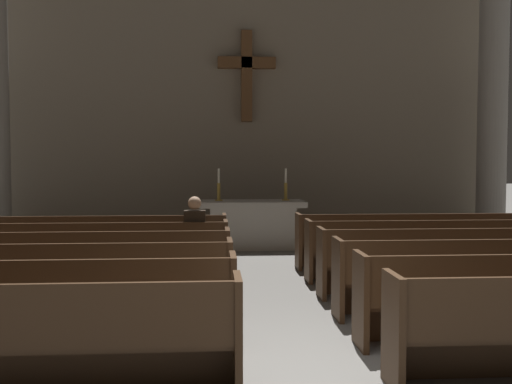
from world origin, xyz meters
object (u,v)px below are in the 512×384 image
(pew_left_row_6, at_px, (103,243))
(column_right_third, at_px, (493,102))
(candlestick_right, at_px, (286,190))
(pew_right_row_4, at_px, (467,261))
(pew_left_row_2, at_px, (21,306))
(pew_right_row_3, at_px, (506,276))
(altar, at_px, (252,223))
(pew_right_row_6, at_px, (415,240))
(candlestick_left, at_px, (219,190))
(pew_left_row_3, at_px, (51,283))
(pew_right_row_5, at_px, (438,249))
(pew_left_row_5, at_px, (90,253))
(lone_worshipper, at_px, (195,237))
(pew_left_row_4, at_px, (73,266))

(pew_left_row_6, bearing_deg, column_right_third, 20.80)
(candlestick_right, bearing_deg, pew_right_row_4, -66.87)
(pew_right_row_4, bearing_deg, candlestick_right, 113.13)
(pew_left_row_2, bearing_deg, pew_right_row_4, 22.33)
(pew_right_row_3, relative_size, altar, 1.87)
(column_right_third, relative_size, candlestick_right, 9.67)
(pew_right_row_6, relative_size, candlestick_right, 6.13)
(altar, bearing_deg, pew_right_row_4, -59.89)
(pew_right_row_4, relative_size, candlestick_left, 6.13)
(pew_right_row_4, relative_size, column_right_third, 0.63)
(pew_left_row_3, bearing_deg, pew_right_row_4, 11.60)
(pew_left_row_3, height_order, pew_left_row_6, same)
(pew_right_row_6, bearing_deg, pew_right_row_5, -90.00)
(candlestick_left, bearing_deg, column_right_third, 6.31)
(pew_left_row_5, distance_m, candlestick_left, 4.07)
(pew_right_row_3, distance_m, column_right_third, 7.44)
(pew_right_row_4, xyz_separation_m, pew_right_row_6, (0.00, 2.18, 0.00))
(pew_left_row_2, xyz_separation_m, pew_left_row_5, (0.00, 3.27, 0.00))
(column_right_third, height_order, lone_worshipper, column_right_third)
(pew_right_row_3, height_order, candlestick_right, candlestick_right)
(pew_right_row_3, bearing_deg, column_right_third, 66.26)
(pew_left_row_5, bearing_deg, pew_right_row_6, 11.60)
(pew_left_row_4, relative_size, altar, 1.87)
(pew_right_row_6, bearing_deg, pew_right_row_4, -90.00)
(pew_left_row_4, distance_m, pew_right_row_5, 5.42)
(pew_right_row_5, distance_m, candlestick_right, 4.07)
(pew_left_row_5, bearing_deg, pew_right_row_3, -22.33)
(pew_left_row_5, relative_size, pew_right_row_5, 1.00)
(pew_left_row_3, relative_size, pew_right_row_3, 1.00)
(pew_right_row_3, xyz_separation_m, pew_right_row_5, (0.00, 2.18, 0.00))
(candlestick_right, bearing_deg, pew_right_row_6, -50.80)
(candlestick_left, bearing_deg, lone_worshipper, -96.55)
(pew_left_row_5, bearing_deg, candlestick_right, 46.12)
(pew_left_row_5, distance_m, lone_worshipper, 1.58)
(pew_left_row_6, xyz_separation_m, column_right_third, (8.11, 3.08, 2.68))
(pew_right_row_6, relative_size, lone_worshipper, 3.11)
(pew_right_row_6, relative_size, column_right_third, 0.63)
(pew_left_row_3, distance_m, pew_left_row_5, 2.18)
(pew_right_row_6, bearing_deg, pew_left_row_2, -140.60)
(pew_left_row_3, relative_size, pew_left_row_4, 1.00)
(pew_left_row_3, distance_m, candlestick_left, 6.05)
(candlestick_right, bearing_deg, pew_right_row_5, -60.72)
(pew_right_row_4, relative_size, candlestick_right, 6.13)
(altar, bearing_deg, candlestick_right, 0.00)
(lone_worshipper, bearing_deg, pew_left_row_3, -125.09)
(column_right_third, xyz_separation_m, candlestick_left, (-6.15, -0.68, -1.93))
(pew_left_row_2, xyz_separation_m, pew_left_row_3, (0.00, 1.09, 0.00))
(column_right_third, relative_size, candlestick_left, 9.67)
(pew_right_row_4, bearing_deg, altar, 120.11)
(pew_right_row_5, xyz_separation_m, lone_worshipper, (-3.75, 0.04, 0.22))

